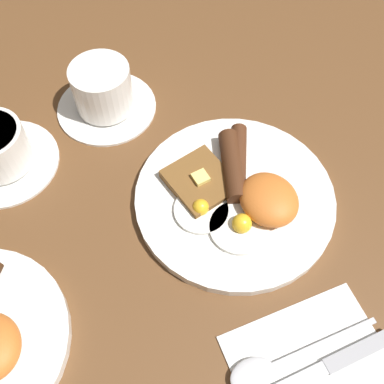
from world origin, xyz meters
TOP-DOWN VIEW (x-y plane):
  - ground_plane at (0.00, 0.00)m, footprint 3.00×3.00m
  - breakfast_plate_near at (-0.00, -0.00)m, footprint 0.27×0.27m
  - teacup_near at (0.24, 0.09)m, footprint 0.16×0.16m
  - napkin at (-0.22, 0.03)m, footprint 0.15×0.19m
  - knife at (-0.24, 0.02)m, footprint 0.03×0.20m
  - spoon at (-0.21, 0.08)m, footprint 0.04×0.19m

SIDE VIEW (x-z plane):
  - ground_plane at x=0.00m, z-range 0.00..0.00m
  - napkin at x=-0.22m, z-range 0.00..0.01m
  - knife at x=-0.24m, z-range 0.00..0.01m
  - spoon at x=-0.21m, z-range 0.00..0.01m
  - breakfast_plate_near at x=0.00m, z-range -0.01..0.04m
  - teacup_near at x=0.24m, z-range 0.00..0.08m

